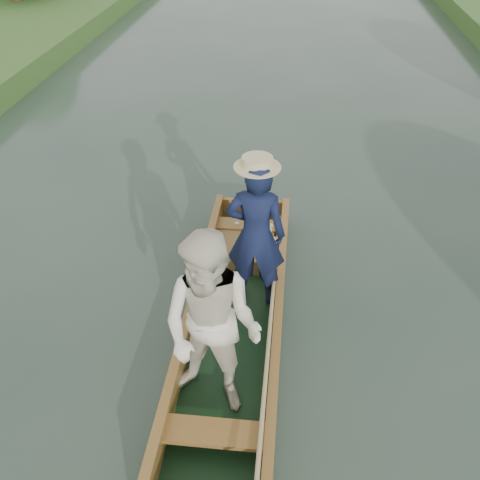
# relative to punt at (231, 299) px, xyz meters

# --- Properties ---
(ground) EXTENTS (120.00, 120.00, 0.00)m
(ground) POSITION_rel_punt_xyz_m (0.00, 0.31, -0.81)
(ground) COLOR #283D30
(ground) RESTS_ON ground
(punt) EXTENTS (1.23, 5.00, 2.13)m
(punt) POSITION_rel_punt_xyz_m (0.00, 0.00, 0.00)
(punt) COLOR black
(punt) RESTS_ON ground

